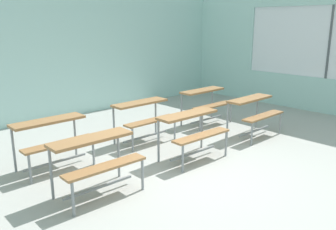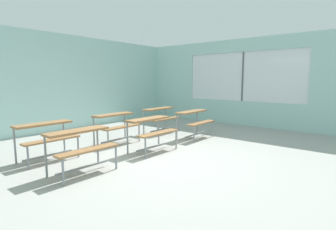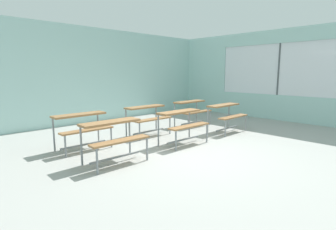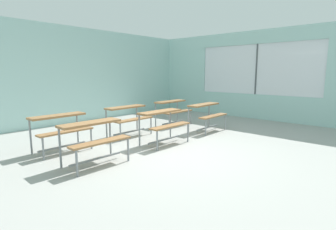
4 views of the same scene
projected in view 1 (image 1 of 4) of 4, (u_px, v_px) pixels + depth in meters
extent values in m
cube|color=#9E9E99|center=(202.00, 179.00, 5.09)|extent=(10.00, 9.00, 0.05)
cube|color=#A8D1CC|center=(52.00, 53.00, 7.88)|extent=(10.00, 0.12, 3.00)
cube|color=#A8D1CC|center=(226.00, 38.00, 10.46)|extent=(0.12, 1.90, 1.70)
cube|color=white|center=(330.00, 42.00, 8.31)|extent=(0.02, 4.20, 1.70)
cube|color=#4C5156|center=(330.00, 42.00, 8.31)|extent=(0.06, 0.05, 1.70)
cube|color=olive|center=(91.00, 139.00, 4.51)|extent=(1.11, 0.34, 0.04)
cube|color=olive|center=(106.00, 167.00, 4.35)|extent=(1.10, 0.24, 0.03)
cylinder|color=gray|center=(51.00, 173.00, 4.38)|extent=(0.04, 0.04, 0.72)
cylinder|color=gray|center=(118.00, 153.00, 5.03)|extent=(0.04, 0.04, 0.72)
cylinder|color=gray|center=(73.00, 199.00, 4.02)|extent=(0.04, 0.04, 0.44)
cylinder|color=gray|center=(142.00, 174.00, 4.67)|extent=(0.04, 0.04, 0.44)
cube|color=gray|center=(99.00, 187.00, 4.57)|extent=(1.00, 0.05, 0.03)
cube|color=olive|center=(188.00, 115.00, 5.70)|extent=(1.11, 0.34, 0.04)
cube|color=olive|center=(202.00, 136.00, 5.54)|extent=(1.10, 0.24, 0.03)
cylinder|color=gray|center=(158.00, 140.00, 5.57)|extent=(0.04, 0.04, 0.72)
cylinder|color=gray|center=(202.00, 128.00, 6.22)|extent=(0.04, 0.04, 0.72)
cylinder|color=gray|center=(183.00, 158.00, 5.21)|extent=(0.04, 0.04, 0.44)
cylinder|color=gray|center=(226.00, 143.00, 5.86)|extent=(0.04, 0.04, 0.44)
cube|color=gray|center=(193.00, 153.00, 5.76)|extent=(1.00, 0.05, 0.03)
cube|color=olive|center=(250.00, 99.00, 6.86)|extent=(1.10, 0.33, 0.04)
cube|color=olive|center=(263.00, 116.00, 6.71)|extent=(1.10, 0.23, 0.03)
cylinder|color=gray|center=(227.00, 120.00, 6.72)|extent=(0.04, 0.04, 0.72)
cylinder|color=gray|center=(257.00, 111.00, 7.38)|extent=(0.04, 0.04, 0.72)
cylinder|color=gray|center=(252.00, 134.00, 6.37)|extent=(0.04, 0.04, 0.44)
cylinder|color=gray|center=(280.00, 123.00, 7.03)|extent=(0.04, 0.04, 0.44)
cube|color=gray|center=(254.00, 131.00, 6.92)|extent=(1.00, 0.04, 0.03)
cube|color=olive|center=(48.00, 121.00, 5.33)|extent=(1.10, 0.32, 0.04)
cube|color=olive|center=(60.00, 144.00, 5.18)|extent=(1.10, 0.22, 0.03)
cylinder|color=gray|center=(14.00, 149.00, 5.19)|extent=(0.04, 0.04, 0.72)
cylinder|color=gray|center=(75.00, 135.00, 5.85)|extent=(0.04, 0.04, 0.72)
cylinder|color=gray|center=(30.00, 169.00, 4.84)|extent=(0.04, 0.04, 0.44)
cylinder|color=gray|center=(93.00, 151.00, 5.50)|extent=(0.04, 0.04, 0.44)
cube|color=gray|center=(56.00, 162.00, 5.39)|extent=(1.00, 0.03, 0.03)
cube|color=olive|center=(140.00, 103.00, 6.54)|extent=(1.10, 0.32, 0.04)
cube|color=olive|center=(151.00, 121.00, 6.38)|extent=(1.10, 0.22, 0.03)
cylinder|color=gray|center=(114.00, 125.00, 6.40)|extent=(0.04, 0.04, 0.72)
cylinder|color=gray|center=(156.00, 115.00, 7.06)|extent=(0.04, 0.04, 0.72)
cylinder|color=gray|center=(133.00, 140.00, 6.04)|extent=(0.04, 0.04, 0.44)
cylinder|color=gray|center=(175.00, 128.00, 6.70)|extent=(0.04, 0.04, 0.44)
cube|color=gray|center=(145.00, 136.00, 6.59)|extent=(1.00, 0.04, 0.03)
cube|color=olive|center=(202.00, 91.00, 7.70)|extent=(1.10, 0.33, 0.04)
cube|color=olive|center=(213.00, 106.00, 7.54)|extent=(1.10, 0.23, 0.03)
cylinder|color=gray|center=(181.00, 109.00, 7.56)|extent=(0.04, 0.04, 0.72)
cylinder|color=gray|center=(212.00, 102.00, 8.22)|extent=(0.04, 0.04, 0.72)
cylinder|color=gray|center=(200.00, 121.00, 7.21)|extent=(0.04, 0.04, 0.44)
cylinder|color=gray|center=(231.00, 112.00, 7.86)|extent=(0.04, 0.04, 0.44)
cube|color=gray|center=(206.00, 119.00, 7.76)|extent=(1.00, 0.04, 0.03)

